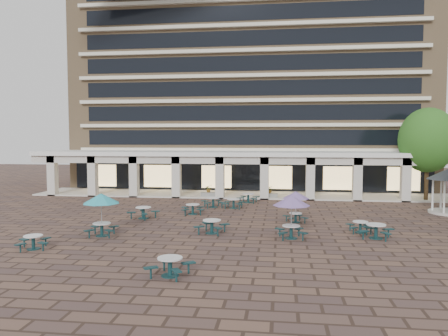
% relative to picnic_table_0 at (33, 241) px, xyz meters
% --- Properties ---
extents(ground, '(120.00, 120.00, 0.00)m').
position_rel_picnic_table_0_xyz_m(ground, '(9.12, 7.61, -0.43)').
color(ground, brown).
rests_on(ground, ground).
extents(apartment_building, '(40.00, 15.50, 25.20)m').
position_rel_picnic_table_0_xyz_m(apartment_building, '(9.12, 33.07, 12.17)').
color(apartment_building, '#9D7E58').
rests_on(apartment_building, ground).
extents(retail_arcade, '(42.00, 6.60, 4.40)m').
position_rel_picnic_table_0_xyz_m(retail_arcade, '(9.12, 22.41, 2.57)').
color(retail_arcade, white).
rests_on(retail_arcade, ground).
extents(picnic_table_0, '(1.98, 1.98, 0.73)m').
position_rel_picnic_table_0_xyz_m(picnic_table_0, '(0.00, 0.00, 0.00)').
color(picnic_table_0, '#133639').
rests_on(picnic_table_0, ground).
extents(picnic_table_1, '(2.04, 2.04, 0.80)m').
position_rel_picnic_table_0_xyz_m(picnic_table_1, '(8.14, -3.39, 0.04)').
color(picnic_table_1, '#133639').
rests_on(picnic_table_1, ground).
extents(picnic_table_2, '(2.23, 2.23, 0.83)m').
position_rel_picnic_table_0_xyz_m(picnic_table_2, '(18.17, 4.77, 0.06)').
color(picnic_table_2, '#133639').
rests_on(picnic_table_2, ground).
extents(picnic_table_3, '(1.60, 1.60, 0.70)m').
position_rel_picnic_table_0_xyz_m(picnic_table_3, '(17.56, 6.24, -0.02)').
color(picnic_table_3, '#133639').
rests_on(picnic_table_3, ground).
extents(picnic_table_4, '(2.17, 2.17, 2.50)m').
position_rel_picnic_table_0_xyz_m(picnic_table_4, '(2.29, 3.36, 1.69)').
color(picnic_table_4, '#133639').
rests_on(picnic_table_4, ground).
extents(picnic_table_5, '(2.11, 2.11, 0.83)m').
position_rel_picnic_table_0_xyz_m(picnic_table_5, '(8.61, 4.90, 0.06)').
color(picnic_table_5, '#133639').
rests_on(picnic_table_5, ground).
extents(picnic_table_6, '(2.14, 2.14, 2.47)m').
position_rel_picnic_table_0_xyz_m(picnic_table_6, '(13.33, 4.13, 1.66)').
color(picnic_table_6, '#133639').
rests_on(picnic_table_6, ground).
extents(picnic_table_8, '(2.25, 2.25, 0.83)m').
position_rel_picnic_table_0_xyz_m(picnic_table_8, '(2.99, 9.06, 0.06)').
color(picnic_table_8, '#133639').
rests_on(picnic_table_8, ground).
extents(picnic_table_9, '(1.97, 1.97, 0.78)m').
position_rel_picnic_table_0_xyz_m(picnic_table_9, '(6.16, 11.18, 0.03)').
color(picnic_table_9, '#133639').
rests_on(picnic_table_9, ground).
extents(picnic_table_10, '(1.86, 1.86, 0.79)m').
position_rel_picnic_table_0_xyz_m(picnic_table_10, '(8.92, 14.33, 0.04)').
color(picnic_table_10, '#133639').
rests_on(picnic_table_10, ground).
extents(picnic_table_11, '(1.84, 1.84, 2.12)m').
position_rel_picnic_table_0_xyz_m(picnic_table_11, '(13.75, 8.98, 1.37)').
color(picnic_table_11, '#133639').
rests_on(picnic_table_11, ground).
extents(picnic_table_12, '(2.22, 2.22, 0.82)m').
position_rel_picnic_table_0_xyz_m(picnic_table_12, '(7.19, 14.64, 0.06)').
color(picnic_table_12, '#133639').
rests_on(picnic_table_12, ground).
extents(picnic_table_13, '(2.03, 2.03, 0.82)m').
position_rel_picnic_table_0_xyz_m(picnic_table_13, '(9.89, 17.61, 0.05)').
color(picnic_table_13, '#133639').
rests_on(picnic_table_13, ground).
extents(tree_east_c, '(5.10, 5.10, 8.49)m').
position_rel_picnic_table_0_xyz_m(tree_east_c, '(25.91, 20.71, 5.12)').
color(tree_east_c, '#412E1A').
rests_on(tree_east_c, ground).
extents(planter_left, '(1.50, 0.82, 1.26)m').
position_rel_picnic_table_0_xyz_m(planter_left, '(5.85, 20.51, 0.07)').
color(planter_left, gray).
rests_on(planter_left, ground).
extents(planter_right, '(1.50, 0.68, 1.24)m').
position_rel_picnic_table_0_xyz_m(planter_right, '(11.72, 20.51, 0.06)').
color(planter_right, gray).
rests_on(planter_right, ground).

